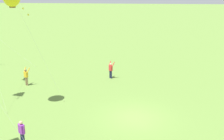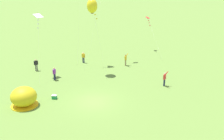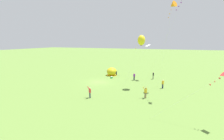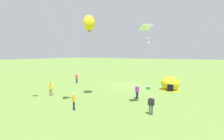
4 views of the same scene
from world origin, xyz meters
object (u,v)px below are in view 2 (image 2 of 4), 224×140
at_px(person_strolling, 54,73).
at_px(kite_white, 38,18).
at_px(person_with_toddler, 83,57).
at_px(person_arms_raised, 165,78).
at_px(kite_yellow, 92,6).
at_px(person_flying_kite, 126,59).
at_px(kite_red, 148,20).
at_px(popup_tent, 24,97).
at_px(cooler_box, 54,97).
at_px(person_center_field, 36,64).

height_order(person_strolling, kite_white, kite_white).
bearing_deg(person_with_toddler, kite_white, -144.52).
xyz_separation_m(person_arms_raised, kite_yellow, (-8.16, 6.43, 8.13)).
bearing_deg(kite_yellow, person_with_toddler, 106.12).
bearing_deg(person_arms_raised, person_flying_kite, 110.68).
xyz_separation_m(kite_white, kite_red, (17.70, 9.88, -2.35)).
bearing_deg(popup_tent, cooler_box, 20.53).
relative_size(person_center_field, person_flying_kite, 0.91).
height_order(cooler_box, person_strolling, person_strolling).
xyz_separation_m(person_with_toddler, kite_white, (-5.76, -4.11, 6.81)).
bearing_deg(person_flying_kite, kite_white, -171.45).
xyz_separation_m(cooler_box, kite_white, (-1.84, 8.03, 7.55)).
relative_size(person_center_field, kite_red, 0.23).
relative_size(person_with_toddler, kite_yellow, 0.17).
xyz_separation_m(popup_tent, person_strolling, (2.83, 6.72, -0.03)).
height_order(kite_yellow, kite_red, kite_yellow).
relative_size(person_flying_kite, kite_red, 0.26).
bearing_deg(kite_yellow, kite_red, 42.87).
xyz_separation_m(person_arms_raised, person_with_toddler, (-9.37, 10.61, -0.03)).
xyz_separation_m(cooler_box, person_flying_kite, (10.15, 9.83, 0.78)).
height_order(person_flying_kite, kite_yellow, kite_yellow).
bearing_deg(person_flying_kite, cooler_box, -135.93).
xyz_separation_m(kite_yellow, kite_red, (10.73, 9.96, -3.70)).
height_order(cooler_box, person_center_field, person_center_field).
bearing_deg(person_center_field, kite_red, 23.85).
height_order(cooler_box, kite_white, kite_white).
height_order(person_with_toddler, kite_yellow, kite_yellow).
bearing_deg(cooler_box, person_strolling, 91.96).
xyz_separation_m(person_flying_kite, kite_yellow, (-5.02, -1.88, 8.13)).
distance_m(cooler_box, person_with_toddler, 12.77).
bearing_deg(person_center_field, person_strolling, -55.65).
bearing_deg(person_with_toddler, person_center_field, -159.72).
xyz_separation_m(person_arms_raised, kite_red, (2.58, 16.39, 4.43)).
xyz_separation_m(person_center_field, person_arms_raised, (16.22, -8.08, 0.03)).
bearing_deg(person_flying_kite, person_arms_raised, -69.32).
bearing_deg(kite_red, popup_tent, -134.76).
xyz_separation_m(person_strolling, kite_red, (16.06, 12.32, 4.46)).
xyz_separation_m(cooler_box, person_with_toddler, (3.92, 12.13, 0.74)).
bearing_deg(kite_white, popup_tent, -97.33).
bearing_deg(cooler_box, person_with_toddler, 72.09).
distance_m(person_strolling, person_flying_kite, 11.18).
xyz_separation_m(person_center_field, kite_red, (18.80, 8.31, 4.46)).
distance_m(person_arms_raised, kite_yellow, 13.19).
height_order(person_strolling, person_arms_raised, person_arms_raised).
relative_size(popup_tent, kite_white, 0.33).
bearing_deg(kite_red, person_strolling, -142.50).
height_order(person_center_field, kite_white, kite_white).
height_order(popup_tent, person_arms_raised, popup_tent).
bearing_deg(kite_white, person_arms_raised, -23.28).
bearing_deg(person_flying_kite, person_strolling, -157.72).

